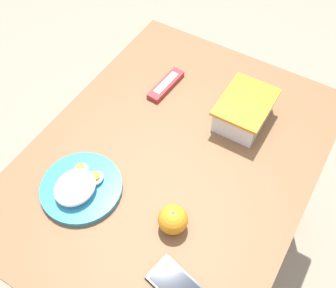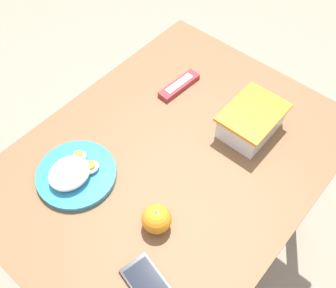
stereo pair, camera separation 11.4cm
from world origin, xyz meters
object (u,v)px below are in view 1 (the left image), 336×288
Objects in this scene: orange_fruit at (173,220)px; rice_plate at (80,187)px; candy_bar at (166,85)px; cell_phone at (177,285)px; food_container at (244,112)px.

orange_fruit is 0.34× the size of rice_plate.
candy_bar is 0.66m from cell_phone.
orange_fruit is 0.48× the size of candy_bar.
food_container is 0.28m from candy_bar.
cell_phone is (0.55, 0.36, -0.00)m from candy_bar.
rice_plate is at bearing -81.71° from orange_fruit.
food_container reaches higher than rice_plate.
food_container is at bearing 89.98° from candy_bar.
orange_fruit is at bearing 33.09° from candy_bar.
rice_plate is 1.40× the size of candy_bar.
rice_plate is at bearing -30.99° from food_container.
food_container is 0.42m from orange_fruit.
candy_bar is 1.07× the size of cell_phone.
cell_phone is (0.09, 0.36, -0.02)m from rice_plate.
food_container is at bearing 179.30° from orange_fruit.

